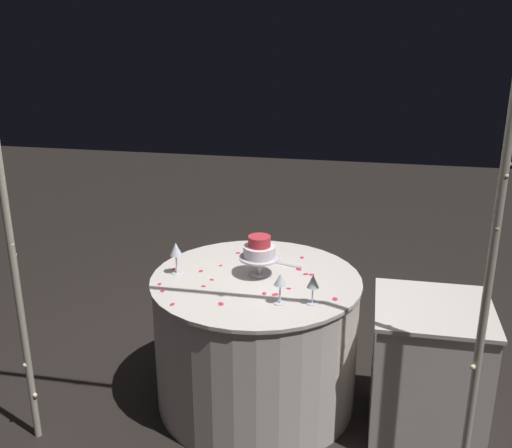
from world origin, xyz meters
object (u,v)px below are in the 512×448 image
main_table (256,340)px  cake_knife (275,262)px  wine_glass_0 (176,250)px  wine_glass_1 (313,283)px  side_table (428,370)px  wine_glass_2 (280,282)px  decorative_arch (231,173)px  tiered_cake (259,251)px

main_table → cake_knife: bearing=-106.3°
wine_glass_0 → wine_glass_1: (-0.77, 0.22, -0.02)m
side_table → wine_glass_0: 1.47m
side_table → wine_glass_2: wine_glass_2 is taller
decorative_arch → main_table: (0.00, -0.54, -1.11)m
side_table → cake_knife: bearing=-21.0°
decorative_arch → tiered_cake: (-0.01, -0.59, -0.58)m
wine_glass_2 → main_table: bearing=-57.2°
tiered_cake → wine_glass_0: tiered_cake is taller
wine_glass_0 → main_table: bearing=-177.4°
wine_glass_0 → decorative_arch: bearing=130.1°
decorative_arch → side_table: decorative_arch is taller
tiered_cake → wine_glass_1: 0.43m
cake_knife → decorative_arch: bearing=85.1°
decorative_arch → main_table: size_ratio=1.99×
decorative_arch → wine_glass_1: 0.76m
tiered_cake → wine_glass_1: tiered_cake is taller
side_table → wine_glass_1: wine_glass_1 is taller
wine_glass_1 → wine_glass_2: same height
main_table → side_table: 0.93m
main_table → wine_glass_0: size_ratio=6.33×
cake_knife → wine_glass_2: bearing=101.9°
decorative_arch → wine_glass_2: (-0.17, -0.28, -0.61)m
main_table → side_table: main_table is taller
tiered_cake → main_table: bearing=78.0°
decorative_arch → tiered_cake: bearing=-90.8°
tiered_cake → wine_glass_1: bearing=138.3°
decorative_arch → tiered_cake: 0.83m
wine_glass_0 → wine_glass_2: wine_glass_0 is taller
tiered_cake → wine_glass_2: 0.35m
decorative_arch → wine_glass_1: size_ratio=14.56×
decorative_arch → cake_knife: size_ratio=7.86×
wine_glass_1 → wine_glass_0: bearing=-16.0°
tiered_cake → cake_knife: bearing=-107.4°
tiered_cake → decorative_arch: bearing=89.2°
tiered_cake → cake_knife: tiered_cake is taller
wine_glass_1 → main_table: bearing=-36.1°
main_table → tiered_cake: size_ratio=5.06×
wine_glass_0 → wine_glass_2: (-0.61, 0.25, -0.02)m
side_table → wine_glass_1: bearing=13.0°
tiered_cake → side_table: bearing=170.9°
side_table → tiered_cake: tiered_cake is taller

